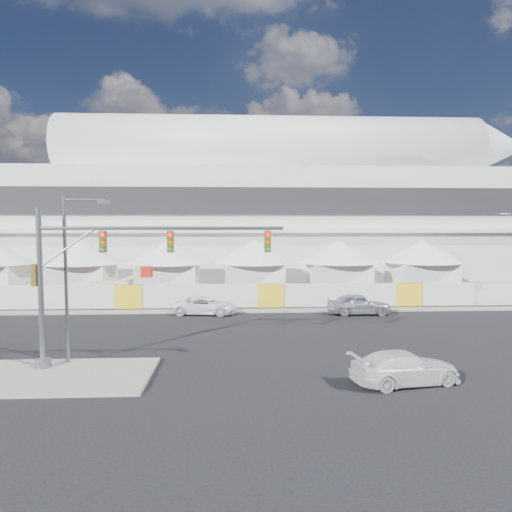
{
  "coord_description": "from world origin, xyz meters",
  "views": [
    {
      "loc": [
        2.85,
        -23.96,
        7.07
      ],
      "look_at": [
        4.51,
        10.0,
        4.69
      ],
      "focal_mm": 32.0,
      "sensor_mm": 36.0,
      "label": 1
    }
  ],
  "objects_px": {
    "pickup_near": "(405,368)",
    "streetlight_median": "(70,267)",
    "lot_car_b": "(428,291)",
    "boom_lift": "(105,294)",
    "pickup_curb": "(205,305)",
    "sedan_silver": "(359,304)",
    "traffic_mast": "(94,277)"
  },
  "relations": [
    {
      "from": "pickup_near",
      "to": "lot_car_b",
      "type": "height_order",
      "value": "pickup_near"
    },
    {
      "from": "pickup_near",
      "to": "lot_car_b",
      "type": "relative_size",
      "value": 1.22
    },
    {
      "from": "sedan_silver",
      "to": "pickup_curb",
      "type": "bearing_deg",
      "value": 86.71
    },
    {
      "from": "traffic_mast",
      "to": "pickup_near",
      "type": "bearing_deg",
      "value": -10.4
    },
    {
      "from": "pickup_near",
      "to": "streetlight_median",
      "type": "xyz_separation_m",
      "value": [
        -15.71,
        3.52,
        4.2
      ]
    },
    {
      "from": "pickup_near",
      "to": "streetlight_median",
      "type": "distance_m",
      "value": 16.64
    },
    {
      "from": "pickup_curb",
      "to": "lot_car_b",
      "type": "bearing_deg",
      "value": -63.03
    },
    {
      "from": "traffic_mast",
      "to": "streetlight_median",
      "type": "relative_size",
      "value": 1.45
    },
    {
      "from": "streetlight_median",
      "to": "boom_lift",
      "type": "distance_m",
      "value": 18.48
    },
    {
      "from": "sedan_silver",
      "to": "traffic_mast",
      "type": "relative_size",
      "value": 0.41
    },
    {
      "from": "pickup_near",
      "to": "streetlight_median",
      "type": "relative_size",
      "value": 0.59
    },
    {
      "from": "pickup_curb",
      "to": "pickup_near",
      "type": "height_order",
      "value": "pickup_near"
    },
    {
      "from": "sedan_silver",
      "to": "pickup_curb",
      "type": "relative_size",
      "value": 0.98
    },
    {
      "from": "lot_car_b",
      "to": "boom_lift",
      "type": "height_order",
      "value": "boom_lift"
    },
    {
      "from": "streetlight_median",
      "to": "traffic_mast",
      "type": "bearing_deg",
      "value": -32.14
    },
    {
      "from": "sedan_silver",
      "to": "lot_car_b",
      "type": "relative_size",
      "value": 1.21
    },
    {
      "from": "sedan_silver",
      "to": "traffic_mast",
      "type": "xyz_separation_m",
      "value": [
        -16.46,
        -12.77,
        3.68
      ]
    },
    {
      "from": "pickup_near",
      "to": "sedan_silver",
      "type": "bearing_deg",
      "value": -19.47
    },
    {
      "from": "traffic_mast",
      "to": "streetlight_median",
      "type": "xyz_separation_m",
      "value": [
        -1.43,
        0.9,
        0.4
      ]
    },
    {
      "from": "lot_car_b",
      "to": "sedan_silver",
      "type": "bearing_deg",
      "value": 115.01
    },
    {
      "from": "traffic_mast",
      "to": "boom_lift",
      "type": "xyz_separation_m",
      "value": [
        -4.73,
        18.64,
        -3.61
      ]
    },
    {
      "from": "sedan_silver",
      "to": "lot_car_b",
      "type": "height_order",
      "value": "sedan_silver"
    },
    {
      "from": "pickup_near",
      "to": "boom_lift",
      "type": "height_order",
      "value": "boom_lift"
    },
    {
      "from": "lot_car_b",
      "to": "streetlight_median",
      "type": "relative_size",
      "value": 0.49
    },
    {
      "from": "traffic_mast",
      "to": "lot_car_b",
      "type": "bearing_deg",
      "value": 38.95
    },
    {
      "from": "traffic_mast",
      "to": "boom_lift",
      "type": "distance_m",
      "value": 19.56
    },
    {
      "from": "sedan_silver",
      "to": "traffic_mast",
      "type": "bearing_deg",
      "value": 128.02
    },
    {
      "from": "sedan_silver",
      "to": "lot_car_b",
      "type": "bearing_deg",
      "value": -48.81
    },
    {
      "from": "sedan_silver",
      "to": "pickup_near",
      "type": "height_order",
      "value": "sedan_silver"
    },
    {
      "from": "pickup_near",
      "to": "boom_lift",
      "type": "xyz_separation_m",
      "value": [
        -19.02,
        21.26,
        0.19
      ]
    },
    {
      "from": "pickup_near",
      "to": "pickup_curb",
      "type": "bearing_deg",
      "value": 19.96
    },
    {
      "from": "streetlight_median",
      "to": "pickup_near",
      "type": "bearing_deg",
      "value": -12.63
    }
  ]
}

